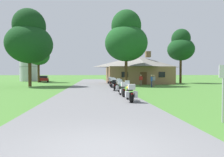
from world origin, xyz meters
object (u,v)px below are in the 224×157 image
object	(u,v)px
motorcycle_yellow_nearest_to_camera	(130,93)
motorcycle_black_farthest_in_row	(110,82)
metal_signpost_roadside	(223,86)
bystander_blue_shirt_by_tree	(152,80)
parked_red_suv_far_left	(44,78)
motorcycle_green_second_in_row	(122,89)
motorcycle_green_sixth_in_row	(111,83)
tree_by_lodge_front	(126,38)
tree_left_near	(29,39)
tree_left_far	(38,53)
motorcycle_silver_fifth_in_row	(114,84)
motorcycle_white_third_in_row	(120,87)
metal_silo_distant	(29,65)
bystander_gray_shirt_beside_signpost	(154,80)
bystander_red_shirt_near_lodge	(141,79)
motorcycle_white_fourth_in_row	(114,85)
tree_right_of_lodge	(181,46)

from	to	relation	value
motorcycle_yellow_nearest_to_camera	motorcycle_black_farthest_in_row	size ratio (longest dim) A/B	1.00
motorcycle_yellow_nearest_to_camera	metal_signpost_roadside	size ratio (longest dim) A/B	0.97
bystander_blue_shirt_by_tree	parked_red_suv_far_left	bearing A→B (deg)	70.39
motorcycle_green_second_in_row	motorcycle_black_farthest_in_row	distance (m)	12.90
motorcycle_green_sixth_in_row	motorcycle_green_second_in_row	bearing A→B (deg)	-85.24
tree_by_lodge_front	tree_left_near	distance (m)	13.91
bystander_blue_shirt_by_tree	tree_left_far	world-z (taller)	tree_left_far
motorcycle_silver_fifth_in_row	tree_by_lodge_front	distance (m)	9.14
motorcycle_white_third_in_row	parked_red_suv_far_left	size ratio (longest dim) A/B	0.43
motorcycle_yellow_nearest_to_camera	motorcycle_silver_fifth_in_row	xyz separation A→B (m)	(0.19, 10.52, 0.01)
tree_left_near	metal_silo_distant	bearing A→B (deg)	108.38
bystander_gray_shirt_beside_signpost	tree_left_near	size ratio (longest dim) A/B	0.15
bystander_red_shirt_near_lodge	tree_left_near	size ratio (longest dim) A/B	0.15
motorcycle_yellow_nearest_to_camera	bystander_blue_shirt_by_tree	xyz separation A→B (m)	(5.44, 12.58, 0.34)
motorcycle_white_fourth_in_row	tree_left_near	world-z (taller)	tree_left_near
motorcycle_yellow_nearest_to_camera	bystander_blue_shirt_by_tree	size ratio (longest dim) A/B	1.24
motorcycle_green_sixth_in_row	parked_red_suv_far_left	size ratio (longest dim) A/B	0.43
bystander_gray_shirt_beside_signpost	tree_left_far	bearing A→B (deg)	123.69
motorcycle_white_third_in_row	metal_signpost_roadside	world-z (taller)	metal_signpost_roadside
metal_silo_distant	motorcycle_black_farthest_in_row	bearing A→B (deg)	-48.66
motorcycle_yellow_nearest_to_camera	tree_right_of_lodge	distance (m)	28.18
motorcycle_white_third_in_row	bystander_blue_shirt_by_tree	size ratio (longest dim) A/B	1.24
motorcycle_yellow_nearest_to_camera	metal_signpost_roadside	world-z (taller)	metal_signpost_roadside
metal_signpost_roadside	metal_silo_distant	world-z (taller)	metal_silo_distant
motorcycle_green_sixth_in_row	tree_right_of_lodge	xyz separation A→B (m)	(14.57, 9.93, 6.50)
motorcycle_green_sixth_in_row	tree_left_near	world-z (taller)	tree_left_near
motorcycle_silver_fifth_in_row	metal_silo_distant	bearing A→B (deg)	123.99
tree_left_near	tree_right_of_lodge	xyz separation A→B (m)	(25.83, 7.21, 0.36)
bystander_red_shirt_near_lodge	metal_silo_distant	distance (m)	30.58
motorcycle_white_third_in_row	bystander_red_shirt_near_lodge	world-z (taller)	bystander_red_shirt_near_lodge
tree_by_lodge_front	metal_silo_distant	bearing A→B (deg)	135.99
bystander_red_shirt_near_lodge	tree_right_of_lodge	distance (m)	13.32
tree_right_of_lodge	bystander_gray_shirt_beside_signpost	bearing A→B (deg)	-133.07
tree_left_near	motorcycle_yellow_nearest_to_camera	bearing A→B (deg)	-54.95
motorcycle_white_third_in_row	motorcycle_white_fourth_in_row	size ratio (longest dim) A/B	1.00
motorcycle_black_farthest_in_row	bystander_red_shirt_near_lodge	size ratio (longest dim) A/B	1.24
motorcycle_silver_fifth_in_row	metal_silo_distant	xyz separation A→B (m)	(-18.17, 25.80, 3.46)
motorcycle_yellow_nearest_to_camera	tree_left_far	size ratio (longest dim) A/B	0.23
motorcycle_silver_fifth_in_row	motorcycle_green_sixth_in_row	xyz separation A→B (m)	(-0.13, 2.73, 0.00)
motorcycle_yellow_nearest_to_camera	motorcycle_white_fourth_in_row	world-z (taller)	same
motorcycle_green_second_in_row	metal_signpost_roadside	bearing A→B (deg)	-74.43
motorcycle_green_sixth_in_row	motorcycle_black_farthest_in_row	size ratio (longest dim) A/B	1.00
motorcycle_yellow_nearest_to_camera	motorcycle_white_third_in_row	world-z (taller)	same
motorcycle_white_third_in_row	motorcycle_black_farthest_in_row	distance (m)	10.29
bystander_blue_shirt_by_tree	tree_right_of_lodge	bearing A→B (deg)	-15.38
motorcycle_yellow_nearest_to_camera	tree_right_of_lodge	world-z (taller)	tree_right_of_lodge
motorcycle_green_second_in_row	metal_signpost_roadside	xyz separation A→B (m)	(2.51, -8.00, 0.73)
motorcycle_yellow_nearest_to_camera	parked_red_suv_far_left	bearing A→B (deg)	113.72
motorcycle_yellow_nearest_to_camera	tree_by_lodge_front	distance (m)	17.85
motorcycle_green_sixth_in_row	bystander_blue_shirt_by_tree	distance (m)	5.43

